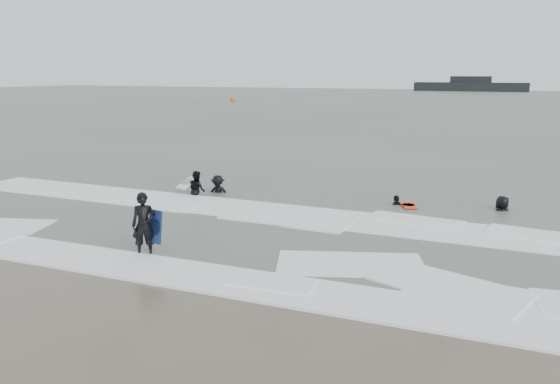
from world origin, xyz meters
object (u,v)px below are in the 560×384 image
at_px(surfer_centre, 146,255).
at_px(surfer_right_near, 397,206).
at_px(surfer_wading, 197,196).
at_px(vessel_horizon, 470,86).
at_px(surfer_breaker, 218,194).
at_px(surfer_right_far, 502,212).
at_px(buoy, 233,99).

relative_size(surfer_centre, surfer_right_near, 1.19).
xyz_separation_m(surfer_wading, vessel_horizon, (0.18, 142.32, 1.51)).
bearing_deg(surfer_centre, surfer_wading, 81.08).
bearing_deg(surfer_wading, surfer_right_near, -136.04).
height_order(surfer_wading, surfer_right_near, surfer_wading).
xyz_separation_m(surfer_breaker, surfer_right_far, (11.35, 1.52, 0.00)).
relative_size(surfer_right_far, buoy, 1.06).
relative_size(surfer_centre, surfer_right_far, 1.06).
distance_m(surfer_breaker, surfer_right_far, 11.46).
distance_m(surfer_centre, surfer_wading, 7.71).
xyz_separation_m(surfer_right_far, vessel_horizon, (-11.80, 140.11, 1.51)).
xyz_separation_m(surfer_right_near, vessel_horizon, (-7.96, 140.73, 1.51)).
relative_size(surfer_wading, surfer_breaker, 0.98).
relative_size(surfer_centre, surfer_wading, 1.14).
relative_size(surfer_wading, surfer_right_far, 0.93).
bearing_deg(buoy, surfer_right_far, -54.92).
bearing_deg(surfer_wading, buoy, -30.23).
bearing_deg(surfer_breaker, surfer_centre, -90.09).
xyz_separation_m(surfer_centre, surfer_right_far, (9.26, 9.42, 0.00)).
relative_size(surfer_breaker, surfer_right_far, 0.95).
bearing_deg(surfer_right_near, buoy, -77.37).
distance_m(surfer_wading, vessel_horizon, 142.33).
bearing_deg(buoy, surfer_wading, -63.13).
bearing_deg(buoy, surfer_breaker, -62.49).
bearing_deg(surfer_centre, surfer_breaker, 75.30).
relative_size(surfer_breaker, surfer_right_near, 1.07).
relative_size(buoy, vessel_horizon, 0.06).
relative_size(surfer_centre, buoy, 1.13).
relative_size(surfer_breaker, vessel_horizon, 0.06).
height_order(surfer_right_near, vessel_horizon, vessel_horizon).
distance_m(surfer_wading, buoy, 77.48).
xyz_separation_m(surfer_centre, surfer_breaker, (-2.10, 7.90, 0.00)).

